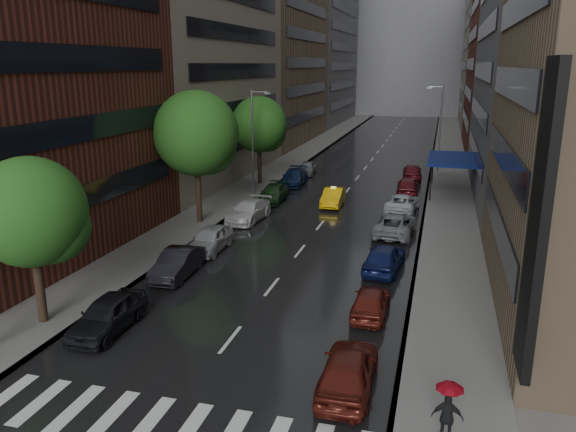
# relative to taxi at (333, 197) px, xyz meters

# --- Properties ---
(ground) EXTENTS (220.00, 220.00, 0.00)m
(ground) POSITION_rel_taxi_xyz_m (0.21, -27.97, -0.72)
(ground) COLOR gray
(ground) RESTS_ON ground
(road) EXTENTS (14.00, 140.00, 0.01)m
(road) POSITION_rel_taxi_xyz_m (0.21, 22.03, -0.72)
(road) COLOR black
(road) RESTS_ON ground
(sidewalk_left) EXTENTS (4.00, 140.00, 0.15)m
(sidewalk_left) POSITION_rel_taxi_xyz_m (-8.79, 22.03, -0.65)
(sidewalk_left) COLOR gray
(sidewalk_left) RESTS_ON ground
(sidewalk_right) EXTENTS (4.00, 140.00, 0.15)m
(sidewalk_right) POSITION_rel_taxi_xyz_m (9.21, 22.03, -0.65)
(sidewalk_right) COLOR gray
(sidewalk_right) RESTS_ON ground
(crosswalk) EXTENTS (13.15, 2.80, 0.01)m
(crosswalk) POSITION_rel_taxi_xyz_m (0.41, -29.97, -0.71)
(crosswalk) COLOR silver
(crosswalk) RESTS_ON ground
(buildings_left) EXTENTS (8.00, 108.00, 38.00)m
(buildings_left) POSITION_rel_taxi_xyz_m (-14.79, 30.82, 15.27)
(buildings_left) COLOR maroon
(buildings_left) RESTS_ON ground
(buildings_right) EXTENTS (8.05, 109.10, 36.00)m
(buildings_right) POSITION_rel_taxi_xyz_m (15.21, 28.74, 14.31)
(buildings_right) COLOR #937A5B
(buildings_right) RESTS_ON ground
(building_far) EXTENTS (40.00, 14.00, 32.00)m
(building_far) POSITION_rel_taxi_xyz_m (0.21, 90.03, 15.28)
(building_far) COLOR slate
(building_far) RESTS_ON ground
(tree_near) EXTENTS (4.75, 4.75, 7.57)m
(tree_near) POSITION_rel_taxi_xyz_m (-8.39, -24.77, 4.45)
(tree_near) COLOR #382619
(tree_near) RESTS_ON ground
(tree_mid) EXTENTS (5.99, 5.99, 9.55)m
(tree_mid) POSITION_rel_taxi_xyz_m (-8.39, -7.74, 5.82)
(tree_mid) COLOR #382619
(tree_mid) RESTS_ON ground
(tree_far) EXTENTS (5.26, 5.26, 8.39)m
(tree_far) POSITION_rel_taxi_xyz_m (-8.39, 6.32, 5.02)
(tree_far) COLOR #382619
(tree_far) RESTS_ON ground
(taxi) EXTENTS (1.65, 4.42, 1.44)m
(taxi) POSITION_rel_taxi_xyz_m (0.00, 0.00, 0.00)
(taxi) COLOR #E6AC0C
(taxi) RESTS_ON ground
(parked_cars_left) EXTENTS (2.47, 41.59, 1.55)m
(parked_cars_left) POSITION_rel_taxi_xyz_m (-5.19, -6.04, 0.02)
(parked_cars_left) COLOR black
(parked_cars_left) RESTS_ON ground
(parked_cars_right) EXTENTS (2.85, 43.97, 1.59)m
(parked_cars_right) POSITION_rel_taxi_xyz_m (5.61, -6.39, 0.03)
(parked_cars_right) COLOR #561811
(parked_cars_right) RESTS_ON ground
(ped_red_umbrella) EXTENTS (0.96, 0.82, 2.01)m
(ped_red_umbrella) POSITION_rel_taxi_xyz_m (8.99, -28.57, 0.61)
(ped_red_umbrella) COLOR black
(ped_red_umbrella) RESTS_ON sidewalk_right
(street_lamp_left) EXTENTS (1.74, 0.22, 9.00)m
(street_lamp_left) POSITION_rel_taxi_xyz_m (-7.51, 2.03, 4.17)
(street_lamp_left) COLOR gray
(street_lamp_left) RESTS_ON sidewalk_left
(street_lamp_right) EXTENTS (1.74, 0.22, 9.00)m
(street_lamp_right) POSITION_rel_taxi_xyz_m (7.93, 17.03, 4.17)
(street_lamp_right) COLOR gray
(street_lamp_right) RESTS_ON sidewalk_right
(awning) EXTENTS (4.00, 8.00, 3.12)m
(awning) POSITION_rel_taxi_xyz_m (9.19, 7.03, 2.41)
(awning) COLOR navy
(awning) RESTS_ON sidewalk_right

